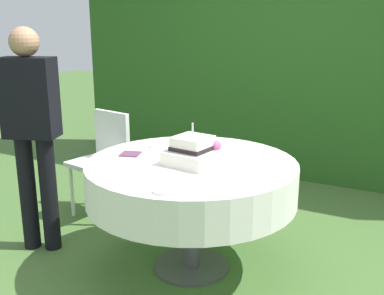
{
  "coord_description": "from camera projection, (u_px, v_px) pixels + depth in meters",
  "views": [
    {
      "loc": [
        1.33,
        -2.49,
        1.62
      ],
      "look_at": [
        0.02,
        -0.02,
        0.86
      ],
      "focal_mm": 42.78,
      "sensor_mm": 36.0,
      "label": 1
    }
  ],
  "objects": [
    {
      "name": "cake_table",
      "position": [
        191.0,
        180.0,
        2.98
      ],
      "size": [
        1.37,
        1.37,
        0.76
      ],
      "color": "#4C4C51",
      "rests_on": "ground_plane"
    },
    {
      "name": "garden_chair",
      "position": [
        104.0,
        153.0,
        3.92
      ],
      "size": [
        0.47,
        0.47,
        0.89
      ],
      "color": "white",
      "rests_on": "ground_plane"
    },
    {
      "name": "serving_plate_near",
      "position": [
        181.0,
        147.0,
        3.25
      ],
      "size": [
        0.13,
        0.13,
        0.01
      ],
      "primitive_type": "cylinder",
      "color": "white",
      "rests_on": "cake_table"
    },
    {
      "name": "foliage_hedge",
      "position": [
        298.0,
        45.0,
        4.8
      ],
      "size": [
        5.11,
        0.52,
        2.8
      ],
      "primitive_type": "cube",
      "color": "#28561E",
      "rests_on": "ground_plane"
    },
    {
      "name": "napkin_stack",
      "position": [
        130.0,
        154.0,
        3.1
      ],
      "size": [
        0.16,
        0.16,
        0.01
      ],
      "primitive_type": "cube",
      "rotation": [
        0.0,
        0.0,
        0.3
      ],
      "color": "#603856",
      "rests_on": "cake_table"
    },
    {
      "name": "standing_person",
      "position": [
        32.0,
        126.0,
        3.18
      ],
      "size": [
        0.41,
        0.32,
        1.6
      ],
      "color": "black",
      "rests_on": "ground_plane"
    },
    {
      "name": "serving_plate_far",
      "position": [
        159.0,
        146.0,
        3.3
      ],
      "size": [
        0.15,
        0.15,
        0.01
      ],
      "primitive_type": "cylinder",
      "color": "white",
      "rests_on": "cake_table"
    },
    {
      "name": "serving_plate_left",
      "position": [
        166.0,
        191.0,
        2.42
      ],
      "size": [
        0.14,
        0.14,
        0.01
      ],
      "primitive_type": "cylinder",
      "color": "white",
      "rests_on": "cake_table"
    },
    {
      "name": "ground_plane",
      "position": [
        191.0,
        267.0,
        3.15
      ],
      "size": [
        20.0,
        20.0,
        0.0
      ],
      "primitive_type": "plane",
      "color": "#476B33"
    },
    {
      "name": "wedding_cake",
      "position": [
        193.0,
        152.0,
        2.88
      ],
      "size": [
        0.34,
        0.34,
        0.27
      ],
      "color": "white",
      "rests_on": "cake_table"
    }
  ]
}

